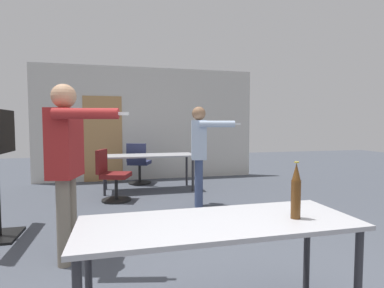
{
  "coord_description": "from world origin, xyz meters",
  "views": [
    {
      "loc": [
        -0.74,
        -1.5,
        1.37
      ],
      "look_at": [
        0.25,
        2.5,
        1.1
      ],
      "focal_mm": 28.0,
      "sensor_mm": 36.0,
      "label": 1
    }
  ],
  "objects_px": {
    "office_chair_far_right": "(112,177)",
    "office_chair_near_pushed": "(139,165)",
    "person_right_polo": "(67,155)",
    "person_left_plaid": "(200,147)",
    "beer_bottle": "(296,192)"
  },
  "relations": [
    {
      "from": "person_left_plaid",
      "to": "person_right_polo",
      "type": "height_order",
      "value": "person_right_polo"
    },
    {
      "from": "office_chair_far_right",
      "to": "office_chair_near_pushed",
      "type": "bearing_deg",
      "value": 175.74
    },
    {
      "from": "person_right_polo",
      "to": "office_chair_near_pushed",
      "type": "bearing_deg",
      "value": 178.67
    },
    {
      "from": "person_left_plaid",
      "to": "beer_bottle",
      "type": "relative_size",
      "value": 4.37
    },
    {
      "from": "office_chair_far_right",
      "to": "beer_bottle",
      "type": "height_order",
      "value": "beer_bottle"
    },
    {
      "from": "beer_bottle",
      "to": "person_left_plaid",
      "type": "bearing_deg",
      "value": 86.95
    },
    {
      "from": "person_right_polo",
      "to": "office_chair_near_pushed",
      "type": "distance_m",
      "value": 3.96
    },
    {
      "from": "person_right_polo",
      "to": "office_chair_near_pushed",
      "type": "relative_size",
      "value": 1.85
    },
    {
      "from": "office_chair_near_pushed",
      "to": "beer_bottle",
      "type": "distance_m",
      "value": 5.25
    },
    {
      "from": "person_left_plaid",
      "to": "office_chair_far_right",
      "type": "relative_size",
      "value": 1.8
    },
    {
      "from": "office_chair_far_right",
      "to": "beer_bottle",
      "type": "xyz_separation_m",
      "value": [
        1.26,
        -3.77,
        0.49
      ]
    },
    {
      "from": "office_chair_far_right",
      "to": "office_chair_near_pushed",
      "type": "xyz_separation_m",
      "value": [
        0.57,
        1.42,
        0.02
      ]
    },
    {
      "from": "person_left_plaid",
      "to": "person_right_polo",
      "type": "xyz_separation_m",
      "value": [
        -1.79,
        -1.62,
        0.07
      ]
    },
    {
      "from": "person_right_polo",
      "to": "office_chair_far_right",
      "type": "distance_m",
      "value": 2.5
    },
    {
      "from": "person_right_polo",
      "to": "beer_bottle",
      "type": "bearing_deg",
      "value": 62.12
    }
  ]
}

